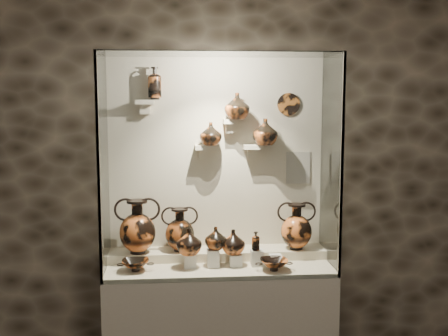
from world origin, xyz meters
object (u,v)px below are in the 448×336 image
Objects in this scene: ovoid_vase_a at (211,134)px; ovoid_vase_b at (237,106)px; jug_a at (189,242)px; lekythos_tall at (155,81)px; amphora_mid at (180,230)px; kylix_right at (274,263)px; amphora_left at (137,226)px; amphora_right at (296,226)px; kylix_left at (135,264)px; jug_b at (216,238)px; ovoid_vase_c at (265,132)px; jug_c at (233,242)px; lekythos_small at (256,240)px.

ovoid_vase_b reaches higher than ovoid_vase_a.
jug_a is 1.24m from lekythos_tall.
kylix_right is at bearing -43.16° from amphora_mid.
ovoid_vase_b reaches higher than amphora_mid.
amphora_left reaches higher than amphora_right.
kylix_left is at bearing -158.40° from amphora_mid.
amphora_mid is 2.00× the size of jug_b.
kylix_left is at bearing 177.06° from kylix_right.
ovoid_vase_c is (0.40, 0.23, 0.78)m from jug_b.
ovoid_vase_c reaches higher than jug_c.
lekythos_small is 0.79× the size of ovoid_vase_c.
amphora_left is at bearing -176.17° from ovoid_vase_c.
kylix_right is at bearing -131.76° from amphora_right.
jug_a reaches higher than lekythos_small.
jug_b is 0.65× the size of kylix_right.
lekythos_small is at bearing -23.85° from ovoid_vase_a.
amphora_mid is (0.32, 0.03, -0.04)m from amphora_left.
jug_c is at bearing 23.53° from kylix_left.
ovoid_vase_b is (0.38, 0.25, 0.99)m from jug_a.
amphora_mid is at bearing -159.75° from ovoid_vase_b.
amphora_right is 2.05× the size of ovoid_vase_a.
kylix_left is (-0.72, -0.07, -0.13)m from jug_c.
lekythos_small is 0.88m from ovoid_vase_a.
lekythos_tall is at bearing 168.08° from jug_c.
jug_a is 1.16× the size of jug_b.
lekythos_tall is at bearing 136.95° from jug_b.
ovoid_vase_b reaches higher than amphora_left.
lekythos_tall is (0.15, 0.33, 1.33)m from kylix_left.
amphora_left is at bearing 143.71° from jug_a.
lekythos_small is (-0.35, -0.20, -0.05)m from amphora_right.
jug_b is 1.04× the size of lekythos_small.
amphora_mid is at bearing 56.58° from kylix_left.
ovoid_vase_a is 0.86× the size of ovoid_vase_c.
ovoid_vase_b is (0.18, 0.23, 0.97)m from jug_b.
lekythos_tall reaches higher than kylix_right.
ovoid_vase_c reaches higher than amphora_mid.
kylix_left is (-1.24, -0.24, -0.20)m from amphora_right.
amphora_left is 1.22m from ovoid_vase_c.
lekythos_small reaches higher than kylix_left.
amphora_right is at bearing 10.56° from ovoid_vase_a.
amphora_mid is 1.21× the size of lekythos_tall.
kylix_left is at bearing -143.51° from ovoid_vase_b.
ovoid_vase_a is 0.42m from ovoid_vase_c.
lekythos_tall is at bearing 84.02° from kylix_left.
amphora_mid is 1.64× the size of ovoid_vase_c.
ovoid_vase_b is at bearing 39.05° from kylix_left.
amphora_mid is 0.93× the size of amphora_right.
jug_c is (0.72, -0.16, -0.09)m from amphora_left.
kylix_right is (-0.23, -0.31, -0.20)m from amphora_right.
ovoid_vase_a reaches higher than jug_a.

